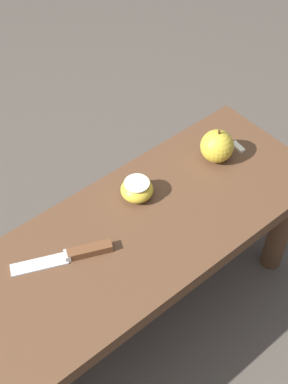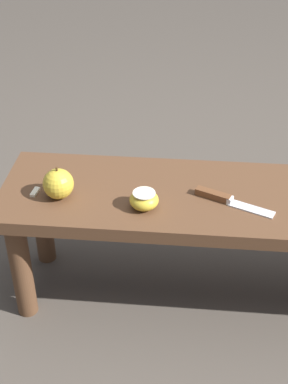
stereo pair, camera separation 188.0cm
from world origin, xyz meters
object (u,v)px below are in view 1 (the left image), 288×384
object	(u,v)px
wooden_bench	(62,296)
apple_whole	(217,146)
apple_cut	(137,189)
knife	(77,254)

from	to	relation	value
wooden_bench	apple_whole	distance (m)	0.53
wooden_bench	apple_cut	size ratio (longest dim) A/B	17.68
knife	apple_cut	size ratio (longest dim) A/B	2.76
wooden_bench	apple_cut	world-z (taller)	apple_cut
apple_whole	apple_cut	world-z (taller)	apple_whole
apple_cut	apple_whole	bearing A→B (deg)	-6.92
wooden_bench	apple_whole	world-z (taller)	apple_whole
wooden_bench	apple_cut	bearing A→B (deg)	15.71
apple_whole	wooden_bench	bearing A→B (deg)	-174.52
apple_whole	apple_cut	xyz separation A→B (m)	(-0.24, 0.03, -0.02)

